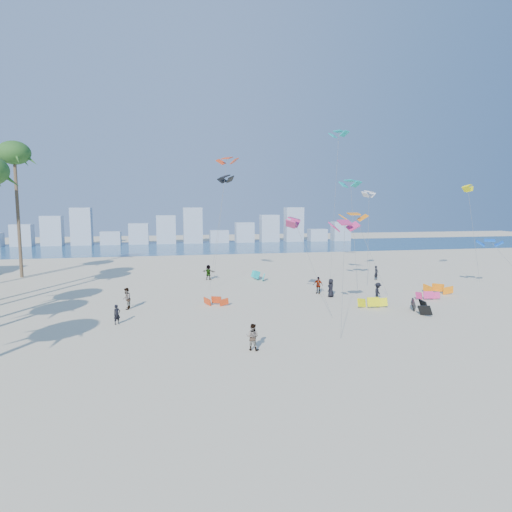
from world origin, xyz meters
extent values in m
plane|color=beige|center=(0.00, 0.00, 0.00)|extent=(220.00, 220.00, 0.00)
plane|color=navy|center=(0.00, 72.00, 0.01)|extent=(220.00, 220.00, 0.00)
imported|color=black|center=(-8.60, 12.04, 0.76)|extent=(0.66, 0.62, 1.52)
imported|color=gray|center=(0.34, 4.17, 0.85)|extent=(1.03, 0.96, 1.69)
imported|color=black|center=(10.95, 18.07, 0.91)|extent=(1.03, 1.03, 1.81)
imported|color=gray|center=(10.31, 19.95, 0.87)|extent=(1.06, 0.96, 1.73)
imported|color=black|center=(14.50, 15.22, 0.90)|extent=(1.26, 1.33, 1.81)
imported|color=gray|center=(0.10, 30.42, 0.91)|extent=(1.74, 1.31, 1.83)
imported|color=black|center=(19.95, 26.22, 0.87)|extent=(0.76, 0.69, 1.74)
imported|color=gray|center=(-8.30, 16.87, 0.94)|extent=(0.79, 0.97, 1.89)
cylinder|color=#595959|center=(7.24, 12.99, 3.91)|extent=(1.86, 5.04, 7.82)
cylinder|color=#595959|center=(14.75, 21.41, 5.80)|extent=(0.14, 2.31, 11.60)
cylinder|color=#595959|center=(16.13, 20.32, 4.03)|extent=(1.59, 5.20, 8.07)
cylinder|color=#595959|center=(0.85, 26.64, 6.16)|extent=(2.48, 5.36, 12.32)
cylinder|color=#595959|center=(18.39, 25.47, 5.32)|extent=(2.51, 5.29, 10.65)
cylinder|color=#595959|center=(2.23, 35.12, 7.61)|extent=(2.30, 3.66, 15.23)
cylinder|color=#595959|center=(30.94, 23.58, 5.65)|extent=(0.36, 2.69, 11.31)
cylinder|color=#595959|center=(7.50, 7.07, 3.86)|extent=(1.62, 3.51, 7.73)
cylinder|color=#595959|center=(15.27, 28.31, 9.00)|extent=(2.08, 3.33, 18.01)
cylinder|color=brown|center=(-22.65, 37.00, 7.66)|extent=(0.40, 0.40, 15.32)
ellipsoid|color=#25531D|center=(-22.65, 37.00, 15.32)|extent=(3.80, 3.80, 2.85)
cube|color=#9EADBF|center=(-35.80, 82.00, 2.40)|extent=(4.40, 3.00, 4.80)
cube|color=#9EADBF|center=(-29.60, 82.00, 3.30)|extent=(4.40, 3.00, 6.60)
cube|color=#9EADBF|center=(-23.40, 82.00, 4.20)|extent=(4.40, 3.00, 8.40)
cube|color=#9EADBF|center=(-17.20, 82.00, 1.50)|extent=(4.40, 3.00, 3.00)
cube|color=#9EADBF|center=(-11.00, 82.00, 2.40)|extent=(4.40, 3.00, 4.80)
cube|color=#9EADBF|center=(-4.80, 82.00, 3.30)|extent=(4.40, 3.00, 6.60)
cube|color=#9EADBF|center=(1.40, 82.00, 4.20)|extent=(4.40, 3.00, 8.40)
cube|color=#9EADBF|center=(7.60, 82.00, 1.50)|extent=(4.40, 3.00, 3.00)
cube|color=#9EADBF|center=(13.80, 82.00, 2.40)|extent=(4.40, 3.00, 4.80)
cube|color=#9EADBF|center=(20.00, 82.00, 3.30)|extent=(4.40, 3.00, 6.60)
cube|color=#9EADBF|center=(26.20, 82.00, 4.20)|extent=(4.40, 3.00, 8.40)
cube|color=#9EADBF|center=(32.40, 82.00, 1.50)|extent=(4.40, 3.00, 3.00)
cube|color=#9EADBF|center=(38.60, 82.00, 2.40)|extent=(4.40, 3.00, 4.80)
camera|label=1|loc=(-4.79, -21.67, 9.03)|focal=30.55mm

